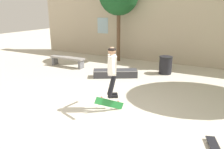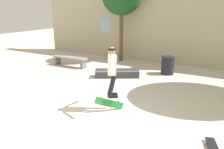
{
  "view_description": "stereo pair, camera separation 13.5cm",
  "coord_description": "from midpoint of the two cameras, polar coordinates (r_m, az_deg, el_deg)",
  "views": [
    {
      "loc": [
        2.86,
        -4.47,
        2.83
      ],
      "look_at": [
        0.2,
        0.61,
        1.07
      ],
      "focal_mm": 35.0,
      "sensor_mm": 36.0,
      "label": 1
    },
    {
      "loc": [
        2.98,
        -4.41,
        2.83
      ],
      "look_at": [
        0.2,
        0.61,
        1.07
      ],
      "focal_mm": 35.0,
      "sensor_mm": 36.0,
      "label": 2
    }
  ],
  "objects": [
    {
      "name": "trash_bin",
      "position": [
        9.96,
        14.74,
        2.43
      ],
      "size": [
        0.6,
        0.6,
        0.79
      ],
      "color": "black",
      "rests_on": "ground_plane"
    },
    {
      "name": "skateboard_resting",
      "position": [
        5.19,
        25.72,
        -17.01
      ],
      "size": [
        0.43,
        0.81,
        0.08
      ],
      "rotation": [
        0.0,
        0.0,
        1.88
      ],
      "color": "black",
      "rests_on": "ground_plane"
    },
    {
      "name": "skater",
      "position": [
        5.95,
        0.66,
        1.8
      ],
      "size": [
        0.7,
        1.06,
        1.42
      ],
      "rotation": [
        0.0,
        0.0,
        0.55
      ],
      "color": "silver"
    },
    {
      "name": "skate_ledge",
      "position": [
        9.29,
        1.74,
        0.31
      ],
      "size": [
        1.86,
        1.36,
        0.32
      ],
      "rotation": [
        0.0,
        0.0,
        0.52
      ],
      "color": "#38383D",
      "rests_on": "ground_plane"
    },
    {
      "name": "skateboard_flipping",
      "position": [
        6.23,
        -0.09,
        -7.52
      ],
      "size": [
        0.6,
        0.68,
        0.51
      ],
      "rotation": [
        0.0,
        0.0,
        0.84
      ],
      "color": "#237F38"
    },
    {
      "name": "park_bench",
      "position": [
        11.13,
        -10.6,
        3.93
      ],
      "size": [
        1.89,
        0.41,
        0.49
      ],
      "rotation": [
        0.0,
        0.0,
        0.0
      ],
      "color": "gray",
      "rests_on": "ground_plane"
    },
    {
      "name": "ground_plane",
      "position": [
        6.02,
        -3.88,
        -11.04
      ],
      "size": [
        40.0,
        40.0,
        0.0
      ],
      "primitive_type": "plane",
      "color": "beige"
    },
    {
      "name": "building_backdrop",
      "position": [
        11.94,
        15.3,
        12.83
      ],
      "size": [
        16.58,
        0.52,
        5.23
      ],
      "color": "#B7A88E",
      "rests_on": "ground_plane"
    }
  ]
}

